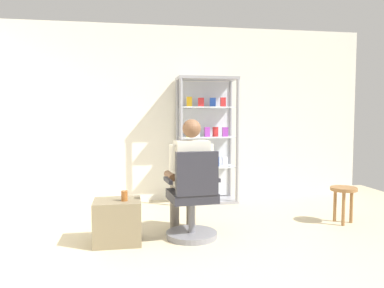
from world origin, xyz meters
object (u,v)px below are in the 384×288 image
Objects in this scene: seated_shopkeeper at (189,171)px; storage_crate at (117,222)px; tea_glass at (124,196)px; display_cabinet_main at (206,139)px; wooden_stool at (344,195)px; office_chair at (193,203)px.

seated_shopkeeper is 2.67× the size of storage_crate.
storage_crate is 4.57× the size of tea_glass.
display_cabinet_main is at bearing 53.25° from storage_crate.
display_cabinet_main is at bearing 134.05° from wooden_stool.
storage_crate is 0.29m from tea_glass.
display_cabinet_main is 2.22m from tea_glass.
seated_shopkeeper is 0.93m from storage_crate.
tea_glass is (-0.71, -0.20, -0.21)m from seated_shopkeeper.
seated_shopkeeper is at bearing 16.16° from tea_glass.
seated_shopkeeper is at bearing -176.57° from wooden_stool.
office_chair is at bearing 3.33° from tea_glass.
display_cabinet_main is 2.13m from wooden_stool.
storage_crate is at bearing -168.53° from seated_shopkeeper.
office_chair is (-0.51, -1.75, -0.57)m from display_cabinet_main.
wooden_stool is (2.65, 0.32, -0.15)m from tea_glass.
office_chair is 1.99× the size of storage_crate.
office_chair is 0.82m from storage_crate.
seated_shopkeeper reaches higher than office_chair.
seated_shopkeeper is (-0.52, -1.59, -0.25)m from display_cabinet_main.
display_cabinet_main reaches higher than office_chair.
office_chair is 0.36m from seated_shopkeeper.
seated_shopkeeper reaches higher than wooden_stool.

